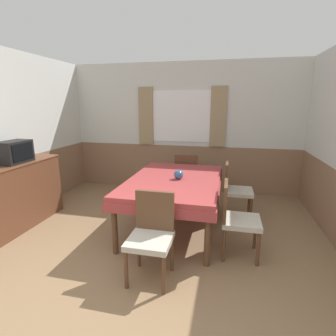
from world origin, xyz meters
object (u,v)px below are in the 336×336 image
object	(u,v)px
sideboard	(20,194)
vase	(179,175)
chair_right_near	(236,216)
chair_head_window	(187,175)
dining_table	(174,185)
chair_head_near	(152,233)
tv	(15,152)
chair_right_far	(234,188)

from	to	relation	value
sideboard	vase	bearing A→B (deg)	10.21
chair_right_near	sideboard	world-z (taller)	sideboard
chair_head_window	sideboard	xyz separation A→B (m)	(-2.27, -1.61, -0.00)
dining_table	chair_head_window	xyz separation A→B (m)	(-0.00, 1.17, -0.16)
chair_head_window	chair_right_near	bearing A→B (deg)	-63.59
chair_head_near	sideboard	size ratio (longest dim) A/B	0.66
chair_head_window	vase	distance (m)	1.23
sideboard	vase	size ratio (longest dim) A/B	10.41
chair_right_near	chair_head_window	xyz separation A→B (m)	(-0.86, 1.73, 0.00)
chair_head_near	tv	distance (m)	2.45
chair_head_window	chair_right_far	distance (m)	1.06
vase	chair_right_near	bearing A→B (deg)	-34.19
chair_right_near	sideboard	distance (m)	3.13
chair_head_near	chair_right_near	xyz separation A→B (m)	(0.86, 0.61, 0.00)
dining_table	sideboard	world-z (taller)	sideboard
chair_right_near	chair_right_far	xyz separation A→B (m)	(0.00, 1.12, 0.00)
sideboard	chair_right_far	bearing A→B (deg)	17.63
chair_right_far	chair_right_near	bearing A→B (deg)	0.00
chair_right_far	chair_head_near	bearing A→B (deg)	-26.41
vase	chair_head_window	bearing A→B (deg)	93.00
chair_right_far	tv	distance (m)	3.32
tv	chair_head_window	bearing A→B (deg)	35.66
chair_right_near	tv	size ratio (longest dim) A/B	1.96
tv	vase	bearing A→B (deg)	10.41
chair_right_far	sideboard	bearing A→B (deg)	-72.37
dining_table	chair_head_near	xyz separation A→B (m)	(-0.00, -1.17, -0.16)
chair_right_near	chair_head_window	world-z (taller)	same
dining_table	chair_head_near	bearing A→B (deg)	-90.00
dining_table	chair_right_far	xyz separation A→B (m)	(0.86, 0.56, -0.16)
chair_head_near	tv	world-z (taller)	tv
chair_head_window	tv	distance (m)	2.84
dining_table	chair_head_near	world-z (taller)	chair_head_near
chair_head_window	tv	world-z (taller)	tv
chair_right_far	vase	size ratio (longest dim) A/B	6.83
chair_head_near	chair_right_near	size ratio (longest dim) A/B	1.00
chair_head_window	chair_right_far	size ratio (longest dim) A/B	1.00
dining_table	chair_head_near	distance (m)	1.18
dining_table	sideboard	distance (m)	2.31
chair_right_near	vase	distance (m)	1.02
chair_right_near	vase	world-z (taller)	chair_right_near
chair_head_near	chair_right_near	bearing A→B (deg)	-144.43
chair_head_near	chair_head_window	world-z (taller)	same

